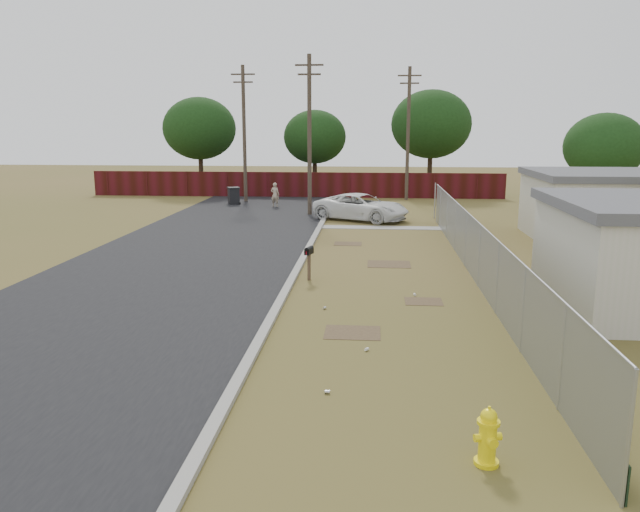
# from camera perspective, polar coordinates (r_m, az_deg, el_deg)

# --- Properties ---
(ground) EXTENTS (120.00, 120.00, 0.00)m
(ground) POSITION_cam_1_polar(r_m,az_deg,el_deg) (20.57, 5.69, -2.56)
(ground) COLOR brown
(ground) RESTS_ON ground
(street) EXTENTS (15.10, 60.00, 0.12)m
(street) POSITION_cam_1_polar(r_m,az_deg,el_deg) (29.15, -7.93, 1.69)
(street) COLOR black
(street) RESTS_ON ground
(chainlink_fence) EXTENTS (0.10, 27.06, 2.02)m
(chainlink_fence) POSITION_cam_1_polar(r_m,az_deg,el_deg) (21.67, 13.97, 0.04)
(chainlink_fence) COLOR #95989E
(chainlink_fence) RESTS_ON ground
(privacy_fence) EXTENTS (30.00, 0.12, 1.80)m
(privacy_fence) POSITION_cam_1_polar(r_m,az_deg,el_deg) (45.47, -2.33, 6.54)
(privacy_fence) COLOR #430E13
(privacy_fence) RESTS_ON ground
(utility_poles) EXTENTS (12.60, 8.24, 9.00)m
(utility_poles) POSITION_cam_1_polar(r_m,az_deg,el_deg) (40.73, 0.18, 11.27)
(utility_poles) COLOR #4B4032
(utility_poles) RESTS_ON ground
(horizon_trees) EXTENTS (33.32, 31.94, 7.78)m
(horizon_trees) POSITION_cam_1_polar(r_m,az_deg,el_deg) (43.50, 6.54, 11.15)
(horizon_trees) COLOR #352417
(horizon_trees) RESTS_ON ground
(fire_hydrant) EXTENTS (0.46, 0.47, 0.96)m
(fire_hydrant) POSITION_cam_1_polar(r_m,az_deg,el_deg) (10.19, 15.09, -15.73)
(fire_hydrant) COLOR #FFE80D
(fire_hydrant) RESTS_ON ground
(mailbox) EXTENTS (0.29, 0.50, 1.15)m
(mailbox) POSITION_cam_1_polar(r_m,az_deg,el_deg) (20.78, -1.01, 0.21)
(mailbox) COLOR brown
(mailbox) RESTS_ON ground
(pickup_truck) EXTENTS (5.75, 4.49, 1.45)m
(pickup_truck) POSITION_cam_1_polar(r_m,az_deg,el_deg) (34.32, 3.81, 4.50)
(pickup_truck) COLOR white
(pickup_truck) RESTS_ON ground
(pedestrian) EXTENTS (0.64, 0.50, 1.55)m
(pedestrian) POSITION_cam_1_polar(r_m,az_deg,el_deg) (40.04, -4.13, 5.61)
(pedestrian) COLOR tan
(pedestrian) RESTS_ON ground
(trash_bin) EXTENTS (1.00, 0.97, 1.13)m
(trash_bin) POSITION_cam_1_polar(r_m,az_deg,el_deg) (41.61, -7.90, 5.50)
(trash_bin) COLOR black
(trash_bin) RESTS_ON ground
(scattered_litter) EXTENTS (2.74, 7.40, 0.07)m
(scattered_litter) POSITION_cam_1_polar(r_m,az_deg,el_deg) (15.92, 3.85, -6.71)
(scattered_litter) COLOR silver
(scattered_litter) RESTS_ON ground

